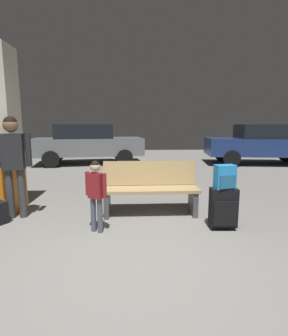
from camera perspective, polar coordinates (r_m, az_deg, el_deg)
The scene contains 8 objects.
ground_plane at distance 6.83m, azimuth -2.94°, elevation -3.77°, with size 18.00×18.00×0.10m, color gray.
bench at distance 4.45m, azimuth 1.35°, elevation -4.44°, with size 1.60×0.54×0.89m.
suitcase at distance 4.01m, azimuth 16.79°, elevation -8.22°, with size 0.39×0.25×0.60m.
backpack_bright at distance 3.90m, azimuth 17.13°, elevation -1.90°, with size 0.30×0.22×0.34m.
child at distance 3.72m, azimuth -10.36°, elevation -4.41°, with size 0.31×0.26×1.02m.
adult at distance 4.65m, azimuth -26.50°, elevation 2.26°, with size 0.55×0.24×1.63m.
parked_car_far at distance 10.43m, azimuth -12.14°, elevation 5.34°, with size 4.29×2.24×1.51m.
parked_car_side at distance 11.06m, azimuth 24.32°, elevation 4.94°, with size 4.28×2.20×1.51m.
Camera 1 is at (-0.03, -2.65, 1.51)m, focal length 28.16 mm.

